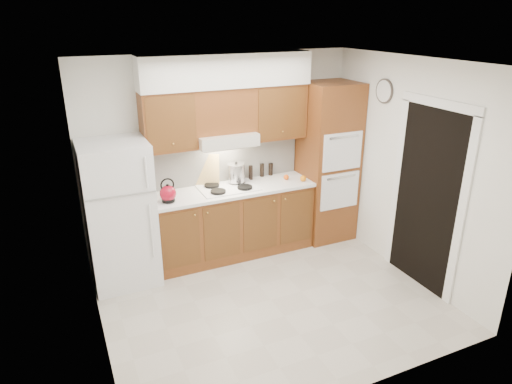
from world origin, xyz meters
TOP-DOWN VIEW (x-y plane):
  - floor at (0.00, 0.00)m, footprint 3.60×3.60m
  - ceiling at (0.00, 0.00)m, footprint 3.60×3.60m
  - wall_back at (0.00, 1.50)m, footprint 3.60×0.02m
  - wall_left at (-1.80, 0.00)m, footprint 0.02×3.00m
  - wall_right at (1.80, 0.00)m, footprint 0.02×3.00m
  - fridge at (-1.41, 1.14)m, footprint 0.75×0.72m
  - base_cabinets at (0.02, 1.20)m, footprint 2.11×0.60m
  - countertop at (0.03, 1.19)m, footprint 2.13×0.62m
  - backsplash at (0.02, 1.49)m, footprint 2.11×0.03m
  - oven_cabinet at (1.44, 1.18)m, footprint 0.70×0.65m
  - upper_cab_left at (-0.71, 1.33)m, footprint 0.63×0.33m
  - upper_cab_right at (0.72, 1.33)m, footprint 0.73×0.33m
  - range_hood at (-0.02, 1.27)m, footprint 0.75×0.45m
  - upper_cab_over_hood at (-0.02, 1.33)m, footprint 0.75×0.33m
  - soffit at (0.03, 1.32)m, footprint 2.13×0.36m
  - cooktop at (-0.02, 1.21)m, footprint 0.74×0.50m
  - doorway at (1.79, -0.35)m, footprint 0.02×0.90m
  - wall_clock at (1.79, 0.55)m, footprint 0.02×0.30m
  - kettle at (-0.84, 1.08)m, footprint 0.24×0.24m
  - cutting_board at (-0.22, 1.45)m, footprint 0.32×0.22m
  - stock_pot at (0.14, 1.33)m, footprint 0.26×0.26m
  - condiment_a at (0.37, 1.40)m, footprint 0.07×0.07m
  - condiment_b at (0.57, 1.45)m, footprint 0.06×0.06m
  - condiment_c at (0.70, 1.45)m, footprint 0.08×0.08m
  - orange_near at (0.98, 1.04)m, footprint 0.09×0.09m
  - orange_far at (0.81, 1.19)m, footprint 0.09×0.09m

SIDE VIEW (x-z plane):
  - floor at x=0.00m, z-range 0.00..0.00m
  - base_cabinets at x=0.02m, z-range 0.00..0.90m
  - fridge at x=-1.41m, z-range 0.00..1.72m
  - countertop at x=0.03m, z-range 0.90..0.94m
  - cooktop at x=-0.02m, z-range 0.94..0.95m
  - orange_far at x=0.81m, z-range 0.94..1.01m
  - orange_near at x=0.98m, z-range 0.94..1.02m
  - condiment_c at x=0.70m, z-range 0.94..1.11m
  - condiment_b at x=0.57m, z-range 0.94..1.12m
  - condiment_a at x=0.37m, z-range 0.94..1.13m
  - kettle at x=-0.84m, z-range 0.95..1.15m
  - doorway at x=1.79m, z-range 0.00..2.10m
  - stock_pot at x=0.14m, z-range 0.97..1.20m
  - oven_cabinet at x=1.44m, z-range 0.00..2.20m
  - cutting_board at x=-0.22m, z-range 0.94..1.34m
  - backsplash at x=0.02m, z-range 0.94..1.50m
  - wall_back at x=0.00m, z-range 0.00..2.60m
  - wall_left at x=-1.80m, z-range 0.00..2.60m
  - wall_right at x=1.80m, z-range 0.00..2.60m
  - range_hood at x=-0.02m, z-range 1.50..1.65m
  - upper_cab_left at x=-0.71m, z-range 1.50..2.20m
  - upper_cab_right at x=0.72m, z-range 1.50..2.20m
  - upper_cab_over_hood at x=-0.02m, z-range 1.65..2.20m
  - wall_clock at x=1.79m, z-range 2.00..2.30m
  - soffit at x=0.03m, z-range 2.20..2.60m
  - ceiling at x=0.00m, z-range 2.60..2.60m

